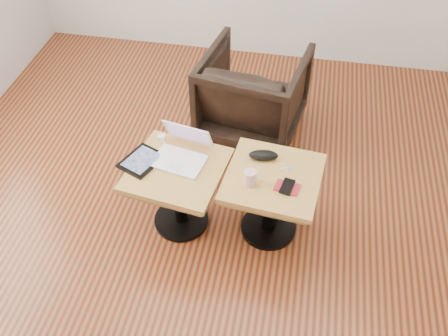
% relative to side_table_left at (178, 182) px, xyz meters
% --- Properties ---
extents(room_shell, '(4.52, 4.52, 2.71)m').
position_rel_side_table_left_xyz_m(room_shell, '(0.42, -0.13, 0.98)').
color(room_shell, '#511B0E').
rests_on(room_shell, ground).
extents(side_table_left, '(0.61, 0.61, 0.49)m').
position_rel_side_table_left_xyz_m(side_table_left, '(0.00, 0.00, 0.00)').
color(side_table_left, black).
rests_on(side_table_left, ground).
extents(side_table_right, '(0.59, 0.59, 0.49)m').
position_rel_side_table_left_xyz_m(side_table_right, '(0.56, 0.04, 0.00)').
color(side_table_right, black).
rests_on(side_table_right, ground).
extents(laptop, '(0.35, 0.34, 0.20)m').
position_rel_side_table_left_xyz_m(laptop, '(0.01, 0.09, 0.16)').
color(laptop, white).
rests_on(laptop, side_table_left).
extents(tablet, '(0.27, 0.30, 0.02)m').
position_rel_side_table_left_xyz_m(tablet, '(-0.22, 0.01, 0.13)').
color(tablet, black).
rests_on(tablet, side_table_left).
extents(charging_adapter, '(0.05, 0.05, 0.03)m').
position_rel_side_table_left_xyz_m(charging_adapter, '(-0.16, 0.23, 0.13)').
color(charging_adapter, white).
rests_on(charging_adapter, side_table_left).
extents(glasses_case, '(0.18, 0.10, 0.05)m').
position_rel_side_table_left_xyz_m(glasses_case, '(0.49, 0.17, 0.15)').
color(glasses_case, black).
rests_on(glasses_case, side_table_right).
extents(striped_cup, '(0.09, 0.09, 0.09)m').
position_rel_side_table_left_xyz_m(striped_cup, '(0.44, -0.04, 0.17)').
color(striped_cup, '#E5647C').
rests_on(striped_cup, side_table_right).
extents(earbuds_tangle, '(0.07, 0.05, 0.01)m').
position_rel_side_table_left_xyz_m(earbuds_tangle, '(0.63, 0.11, 0.13)').
color(earbuds_tangle, white).
rests_on(earbuds_tangle, side_table_right).
extents(phone_on_sleeve, '(0.15, 0.13, 0.02)m').
position_rel_side_table_left_xyz_m(phone_on_sleeve, '(0.65, -0.04, 0.13)').
color(phone_on_sleeve, maroon).
rests_on(phone_on_sleeve, side_table_right).
extents(armchair, '(0.82, 0.84, 0.66)m').
position_rel_side_table_left_xyz_m(armchair, '(0.31, 1.01, -0.04)').
color(armchair, black).
rests_on(armchair, ground).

